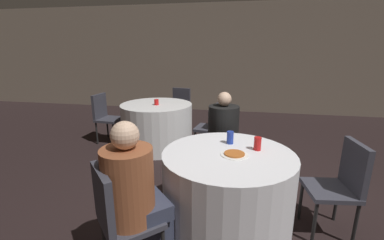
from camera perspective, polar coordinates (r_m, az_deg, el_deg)
ground_plane at (r=2.73m, az=8.72°, el=-21.64°), size 16.00×16.00×0.00m
wall_back at (r=7.03m, az=10.94°, el=13.15°), size 16.00×0.06×2.80m
table_near at (r=2.47m, az=7.79°, el=-15.45°), size 1.18×1.18×0.76m
table_far at (r=4.45m, az=-7.75°, el=-1.24°), size 1.20×1.20×0.76m
chair_near_east at (r=2.67m, az=30.34°, el=-11.48°), size 0.45×0.45×0.88m
chair_near_southwest at (r=1.99m, az=-16.20°, el=-19.28°), size 0.57×0.57×0.88m
chair_near_north at (r=3.32m, az=6.81°, el=-4.33°), size 0.45×0.45×0.88m
chair_far_west at (r=4.88m, az=-18.87°, el=1.35°), size 0.43×0.43×0.88m
chair_far_north at (r=5.29m, az=-2.69°, el=3.22°), size 0.46×0.46×0.88m
chair_far_east at (r=4.05m, az=4.96°, el=-0.62°), size 0.46×0.46×0.88m
person_floral_shirt at (r=1.98m, az=-11.99°, el=-16.31°), size 0.49×0.49×1.19m
person_black_shirt at (r=3.15m, az=6.97°, el=-4.02°), size 0.39×0.52×1.16m
pizza_plate_near at (r=2.27m, az=9.50°, el=-7.48°), size 0.24×0.24×0.02m
soda_can_red at (r=2.40m, az=14.36°, el=-5.11°), size 0.07×0.07×0.12m
soda_can_blue at (r=2.51m, az=8.47°, el=-3.88°), size 0.07×0.07×0.12m
cup_far at (r=4.27m, az=-7.91°, el=3.95°), size 0.07×0.07×0.09m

